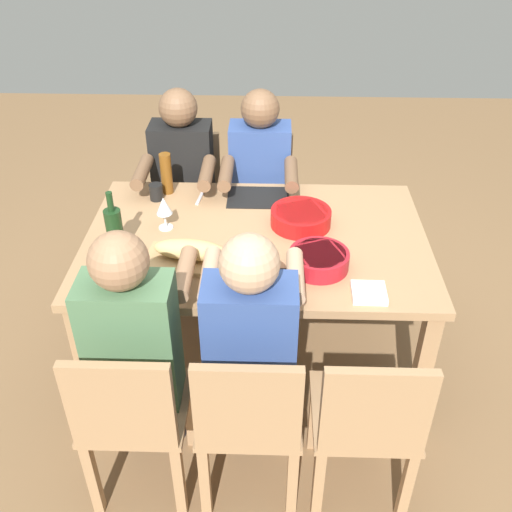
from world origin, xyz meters
TOP-DOWN VIEW (x-y plane):
  - ground_plane at (0.00, 0.00)m, footprint 8.00×8.00m
  - dining_table at (0.00, 0.00)m, footprint 1.60×1.06m
  - chair_far_center at (0.00, 0.85)m, footprint 0.40×0.40m
  - diner_far_center at (-0.00, 0.67)m, footprint 0.41×0.53m
  - chair_far_right at (0.44, 0.85)m, footprint 0.40×0.40m
  - diner_far_right at (0.44, 0.67)m, footprint 0.41×0.53m
  - chair_far_left at (-0.44, 0.85)m, footprint 0.40×0.40m
  - chair_near_right at (0.44, -0.85)m, footprint 0.40×0.40m
  - diner_near_right at (0.44, -0.67)m, footprint 0.41×0.53m
  - chair_near_center at (0.00, -0.85)m, footprint 0.40×0.40m
  - diner_near_center at (0.00, -0.67)m, footprint 0.41×0.53m
  - serving_bowl_pasta at (-0.28, 0.24)m, footprint 0.26×0.26m
  - serving_bowl_salad at (-0.21, -0.11)m, footprint 0.29×0.29m
  - cutting_board at (0.28, 0.21)m, footprint 0.42×0.26m
  - bread_loaf at (0.28, 0.21)m, footprint 0.33×0.14m
  - wine_bottle at (0.63, 0.12)m, footprint 0.08×0.08m
  - beer_bottle at (0.48, -0.42)m, footprint 0.06×0.06m
  - wine_glass at (0.43, -0.06)m, footprint 0.08×0.08m
  - placemat_far_center at (0.00, 0.37)m, footprint 0.32×0.23m
  - fork_far_right at (0.58, 0.37)m, footprint 0.04×0.17m
  - cup_near_right at (0.53, -0.34)m, footprint 0.07×0.07m
  - fork_near_right at (0.30, -0.37)m, footprint 0.04×0.17m
  - placemat_near_center at (0.00, -0.37)m, footprint 0.32×0.23m
  - carving_knife at (0.60, 0.32)m, footprint 0.23×0.09m
  - napkin_stack at (-0.47, 0.42)m, footprint 0.14×0.14m

SIDE VIEW (x-z plane):
  - ground_plane at x=0.00m, z-range 0.00..0.00m
  - chair_far_center at x=0.00m, z-range 0.06..0.91m
  - chair_far_right at x=0.44m, z-range 0.06..0.91m
  - chair_far_left at x=-0.44m, z-range 0.06..0.91m
  - chair_near_right at x=0.44m, z-range 0.06..0.91m
  - chair_near_center at x=0.00m, z-range 0.06..0.91m
  - dining_table at x=0.00m, z-range 0.29..1.03m
  - diner_far_center at x=0.00m, z-range 0.10..1.30m
  - diner_far_right at x=0.44m, z-range 0.10..1.30m
  - diner_near_right at x=0.44m, z-range 0.10..1.30m
  - diner_near_center at x=0.00m, z-range 0.10..1.30m
  - placemat_far_center at x=0.00m, z-range 0.74..0.75m
  - placemat_near_center at x=0.00m, z-range 0.74..0.75m
  - fork_far_right at x=0.58m, z-range 0.74..0.75m
  - fork_near_right at x=0.30m, z-range 0.74..0.75m
  - carving_knife at x=0.60m, z-range 0.74..0.75m
  - cutting_board at x=0.28m, z-range 0.74..0.76m
  - napkin_stack at x=-0.47m, z-range 0.74..0.76m
  - cup_near_right at x=0.53m, z-range 0.74..0.83m
  - serving_bowl_pasta at x=-0.28m, z-range 0.75..0.82m
  - serving_bowl_salad at x=-0.21m, z-range 0.75..0.83m
  - bread_loaf at x=0.28m, z-range 0.76..0.85m
  - wine_bottle at x=0.63m, z-range 0.70..0.99m
  - beer_bottle at x=0.48m, z-range 0.74..0.96m
  - wine_glass at x=0.43m, z-range 0.77..0.94m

